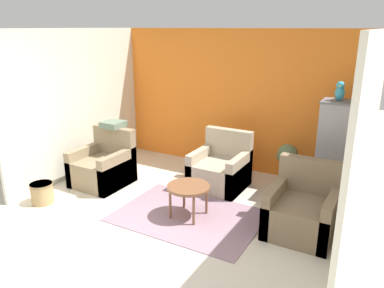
% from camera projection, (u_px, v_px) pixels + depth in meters
% --- Properties ---
extents(ground_plane, '(20.00, 20.00, 0.00)m').
position_uv_depth(ground_plane, '(128.00, 248.00, 4.46)').
color(ground_plane, beige).
rests_on(ground_plane, ground).
extents(wall_back_accent, '(4.63, 0.06, 2.50)m').
position_uv_depth(wall_back_accent, '(236.00, 101.00, 6.68)').
color(wall_back_accent, orange).
rests_on(wall_back_accent, ground_plane).
extents(wall_left, '(0.06, 3.10, 2.50)m').
position_uv_depth(wall_left, '(77.00, 104.00, 6.45)').
color(wall_left, silver).
rests_on(wall_left, ground_plane).
extents(wall_right, '(0.06, 3.10, 2.50)m').
position_uv_depth(wall_right, '(365.00, 142.00, 4.30)').
color(wall_right, silver).
rests_on(wall_right, ground_plane).
extents(area_rug, '(1.98, 1.40, 0.01)m').
position_uv_depth(area_rug, '(189.00, 216.00, 5.19)').
color(area_rug, gray).
rests_on(area_rug, ground_plane).
extents(coffee_table, '(0.59, 0.59, 0.46)m').
position_uv_depth(coffee_table, '(189.00, 189.00, 5.07)').
color(coffee_table, brown).
rests_on(coffee_table, ground_plane).
extents(armchair_left, '(0.81, 0.83, 0.91)m').
position_uv_depth(armchair_left, '(103.00, 167.00, 6.21)').
color(armchair_left, '#8E7A5B').
rests_on(armchair_left, ground_plane).
extents(armchair_right, '(0.81, 0.83, 0.91)m').
position_uv_depth(armchair_right, '(302.00, 211.00, 4.71)').
color(armchair_right, '#7A664C').
rests_on(armchair_right, ground_plane).
extents(armchair_middle, '(0.81, 0.83, 0.91)m').
position_uv_depth(armchair_middle, '(220.00, 170.00, 6.08)').
color(armchair_middle, tan).
rests_on(armchair_middle, ground_plane).
extents(birdcage, '(0.60, 0.60, 1.52)m').
position_uv_depth(birdcage, '(333.00, 153.00, 5.53)').
color(birdcage, slate).
rests_on(birdcage, ground_plane).
extents(parrot, '(0.13, 0.24, 0.28)m').
position_uv_depth(parrot, '(340.00, 92.00, 5.26)').
color(parrot, teal).
rests_on(parrot, birdcage).
extents(potted_plant, '(0.36, 0.32, 0.72)m').
position_uv_depth(potted_plant, '(287.00, 160.00, 6.06)').
color(potted_plant, beige).
rests_on(potted_plant, ground_plane).
extents(wicker_basket, '(0.34, 0.34, 0.31)m').
position_uv_depth(wicker_basket, '(42.00, 192.00, 5.55)').
color(wicker_basket, tan).
rests_on(wicker_basket, ground_plane).
extents(throw_pillow, '(0.34, 0.34, 0.10)m').
position_uv_depth(throw_pillow, '(113.00, 124.00, 6.26)').
color(throw_pillow, slate).
rests_on(throw_pillow, armchair_left).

